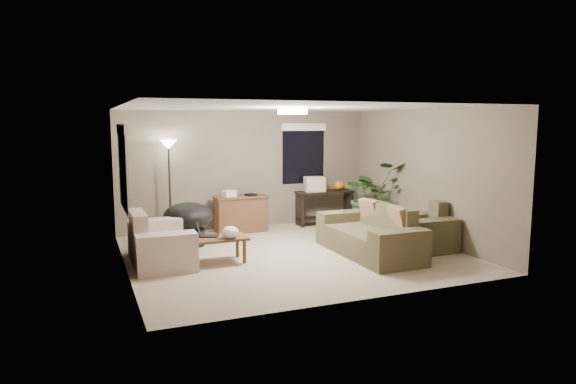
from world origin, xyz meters
name	(u,v)px	position (x,y,z in m)	size (l,w,h in m)	color
room_shell	(292,182)	(0.00, 0.00, 1.25)	(5.50, 5.50, 5.50)	tan
main_sofa	(371,237)	(1.23, -0.55, 0.29)	(0.95, 2.20, 0.85)	#453F29
throw_pillows	(384,216)	(1.49, -0.55, 0.65)	(0.28, 1.37, 0.47)	#8C7251
loveseat	(159,245)	(-2.22, 0.27, 0.30)	(0.90, 1.60, 0.85)	beige
armchair	(421,233)	(2.24, -0.61, 0.30)	(0.95, 1.00, 0.85)	#4E4A2F
coffee_table	(216,241)	(-1.37, -0.08, 0.36)	(1.00, 0.55, 0.42)	brown
laptop	(204,233)	(-1.54, 0.02, 0.48)	(0.42, 0.34, 0.24)	black
plastic_bag	(230,232)	(-1.17, -0.23, 0.52)	(0.28, 0.25, 0.19)	white
desk	(241,214)	(-0.29, 2.07, 0.38)	(1.10, 0.50, 0.75)	brown
desk_papers	(234,194)	(-0.45, 2.06, 0.80)	(0.72, 0.31, 0.12)	silver
console_table	(325,205)	(1.67, 2.13, 0.44)	(1.30, 0.40, 0.75)	black
pumpkin	(339,185)	(2.02, 2.13, 0.85)	(0.25, 0.25, 0.21)	orange
cardboard_box	(315,184)	(1.42, 2.13, 0.91)	(0.43, 0.32, 0.32)	beige
papasan_chair	(188,221)	(-1.54, 1.27, 0.47)	(0.91, 0.91, 0.80)	black
floor_lamp	(169,156)	(-1.71, 2.20, 1.60)	(0.32, 0.32, 1.91)	black
ceiling_fixture	(293,111)	(0.00, 0.00, 2.44)	(0.50, 0.50, 0.10)	white
houseplant	(373,203)	(2.34, 1.19, 0.57)	(1.31, 1.46, 1.14)	#2D5923
cat_scratching_post	(398,226)	(2.49, 0.47, 0.21)	(0.32, 0.32, 0.50)	tan
window_left	(122,153)	(-2.73, 0.30, 1.78)	(0.05, 1.56, 1.33)	black
window_back	(304,144)	(1.30, 2.48, 1.79)	(1.06, 0.05, 1.33)	black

